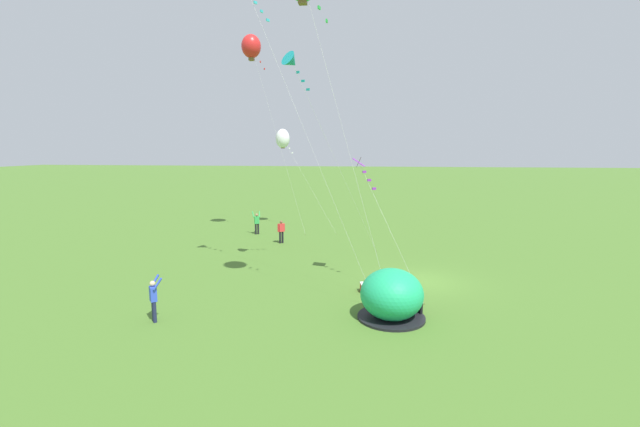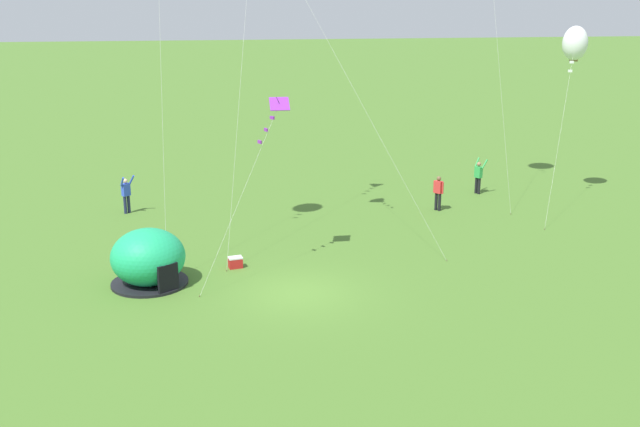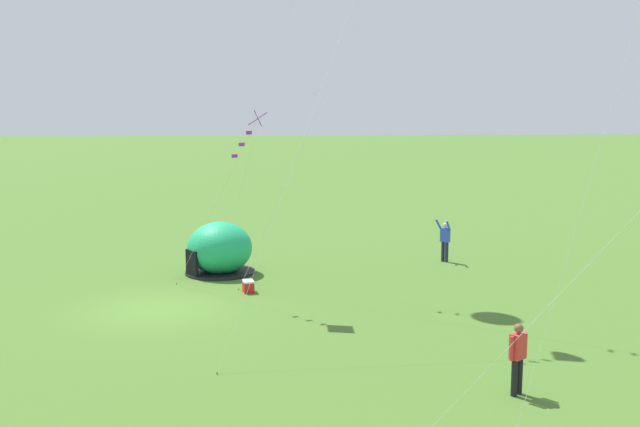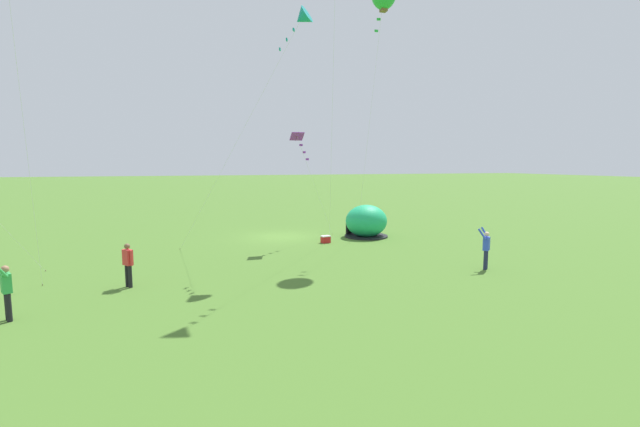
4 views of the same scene
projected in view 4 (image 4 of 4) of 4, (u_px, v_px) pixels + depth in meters
The scene contains 8 objects.
ground_plane at pixel (281, 237), 27.99m from camera, with size 300.00×300.00×0.00m, color #477028.
popup_tent at pixel (366, 222), 27.82m from camera, with size 2.81×2.81×2.10m.
cooler_box at pixel (326, 239), 25.78m from camera, with size 0.59×0.46×0.44m.
person_center_field at pixel (128, 263), 16.45m from camera, with size 0.42×0.49×1.72m.
person_arms_raised at pixel (6, 289), 12.90m from camera, with size 0.64×0.72×1.89m.
person_flying_kite at pixel (486, 248), 19.25m from camera, with size 0.72×0.68×1.89m.
kite_purple at pixel (299, 142), 24.37m from camera, with size 3.65×3.52×6.57m.
kite_teal at pixel (302, 18), 19.87m from camera, with size 6.52×5.29×12.04m.
Camera 4 is at (5.97, 27.09, 4.77)m, focal length 24.00 mm.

